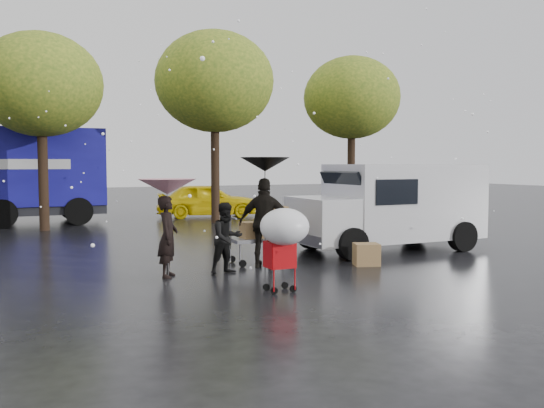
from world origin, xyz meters
name	(u,v)px	position (x,y,z in m)	size (l,w,h in m)	color
ground	(264,274)	(0.00, 0.00, 0.00)	(90.00, 90.00, 0.00)	black
person_pink	(168,237)	(-1.81, 0.52, 0.80)	(0.58, 0.38, 1.59)	black
person_middle	(227,238)	(-0.65, 0.36, 0.72)	(0.70, 0.55, 1.44)	black
person_black	(265,223)	(0.34, 0.69, 0.96)	(1.12, 0.47, 1.91)	black
umbrella_pink	(167,187)	(-1.81, 0.52, 1.77)	(1.13, 1.13, 1.92)	#4C4C4C
umbrella_black	(265,165)	(0.34, 0.69, 2.20)	(1.06, 1.06, 2.35)	#4C4C4C
vendor_cart	(266,230)	(0.58, 1.19, 0.73)	(1.52, 0.80, 1.27)	slate
shopping_cart	(284,231)	(-0.40, -1.72, 1.06)	(0.84, 0.84, 1.46)	#B30A0F
white_van	(392,205)	(4.31, 1.58, 1.16)	(4.91, 2.18, 2.20)	silver
box_ground_near	(366,254)	(2.44, -0.04, 0.24)	(0.53, 0.43, 0.48)	#8E623E
box_ground_far	(350,244)	(3.17, 1.73, 0.19)	(0.49, 0.38, 0.38)	#8E623E
yellow_taxi	(207,200)	(2.95, 12.28, 0.71)	(1.67, 4.15, 1.41)	yellow
tree_row	(134,83)	(-0.47, 10.00, 5.02)	(21.60, 4.40, 7.12)	black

